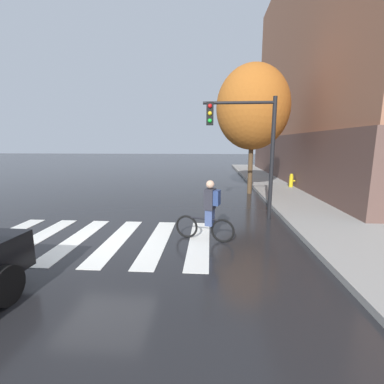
{
  "coord_description": "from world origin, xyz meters",
  "views": [
    {
      "loc": [
        2.94,
        -6.85,
        2.67
      ],
      "look_at": [
        2.43,
        0.5,
        1.3
      ],
      "focal_mm": 24.85,
      "sensor_mm": 36.0,
      "label": 1
    }
  ],
  "objects_px": {
    "traffic_light_near": "(249,137)",
    "street_tree_near": "(253,108)",
    "cyclist": "(209,211)",
    "fire_hydrant": "(291,180)"
  },
  "relations": [
    {
      "from": "cyclist",
      "to": "street_tree_near",
      "type": "height_order",
      "value": "street_tree_near"
    },
    {
      "from": "fire_hydrant",
      "to": "cyclist",
      "type": "bearing_deg",
      "value": -118.83
    },
    {
      "from": "fire_hydrant",
      "to": "traffic_light_near",
      "type": "bearing_deg",
      "value": -118.66
    },
    {
      "from": "cyclist",
      "to": "fire_hydrant",
      "type": "bearing_deg",
      "value": 61.17
    },
    {
      "from": "cyclist",
      "to": "street_tree_near",
      "type": "relative_size",
      "value": 0.26
    },
    {
      "from": "street_tree_near",
      "to": "traffic_light_near",
      "type": "bearing_deg",
      "value": -99.64
    },
    {
      "from": "traffic_light_near",
      "to": "street_tree_near",
      "type": "height_order",
      "value": "street_tree_near"
    },
    {
      "from": "cyclist",
      "to": "street_tree_near",
      "type": "bearing_deg",
      "value": 73.41
    },
    {
      "from": "traffic_light_near",
      "to": "street_tree_near",
      "type": "relative_size",
      "value": 0.64
    },
    {
      "from": "cyclist",
      "to": "traffic_light_near",
      "type": "xyz_separation_m",
      "value": [
        1.32,
        2.36,
        2.02
      ]
    }
  ]
}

